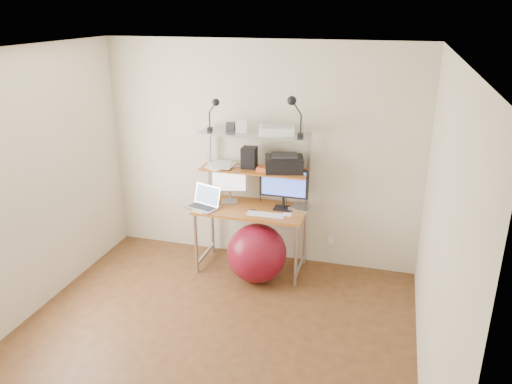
{
  "coord_description": "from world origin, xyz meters",
  "views": [
    {
      "loc": [
        1.42,
        -3.4,
        2.82
      ],
      "look_at": [
        0.14,
        1.15,
        1.05
      ],
      "focal_mm": 35.0,
      "sensor_mm": 36.0,
      "label": 1
    }
  ],
  "objects_px": {
    "monitor_silver": "(229,181)",
    "laptop": "(205,203)",
    "monitor_black": "(284,185)",
    "printer": "(284,163)",
    "exercise_ball": "(257,253)"
  },
  "relations": [
    {
      "from": "monitor_silver",
      "to": "printer",
      "type": "distance_m",
      "value": 0.67
    },
    {
      "from": "laptop",
      "to": "printer",
      "type": "distance_m",
      "value": 0.97
    },
    {
      "from": "monitor_silver",
      "to": "laptop",
      "type": "bearing_deg",
      "value": -148.47
    },
    {
      "from": "monitor_silver",
      "to": "monitor_black",
      "type": "distance_m",
      "value": 0.63
    },
    {
      "from": "laptop",
      "to": "printer",
      "type": "relative_size",
      "value": 0.9
    },
    {
      "from": "laptop",
      "to": "printer",
      "type": "height_order",
      "value": "printer"
    },
    {
      "from": "monitor_silver",
      "to": "exercise_ball",
      "type": "height_order",
      "value": "monitor_silver"
    },
    {
      "from": "monitor_silver",
      "to": "exercise_ball",
      "type": "bearing_deg",
      "value": -55.9
    },
    {
      "from": "printer",
      "to": "monitor_black",
      "type": "bearing_deg",
      "value": -92.54
    },
    {
      "from": "monitor_black",
      "to": "printer",
      "type": "height_order",
      "value": "printer"
    },
    {
      "from": "monitor_black",
      "to": "laptop",
      "type": "xyz_separation_m",
      "value": [
        -0.84,
        -0.19,
        -0.22
      ]
    },
    {
      "from": "monitor_silver",
      "to": "exercise_ball",
      "type": "relative_size",
      "value": 0.71
    },
    {
      "from": "monitor_black",
      "to": "printer",
      "type": "xyz_separation_m",
      "value": [
        -0.01,
        0.04,
        0.23
      ]
    },
    {
      "from": "monitor_black",
      "to": "printer",
      "type": "relative_size",
      "value": 1.17
    },
    {
      "from": "monitor_silver",
      "to": "monitor_black",
      "type": "height_order",
      "value": "monitor_black"
    }
  ]
}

